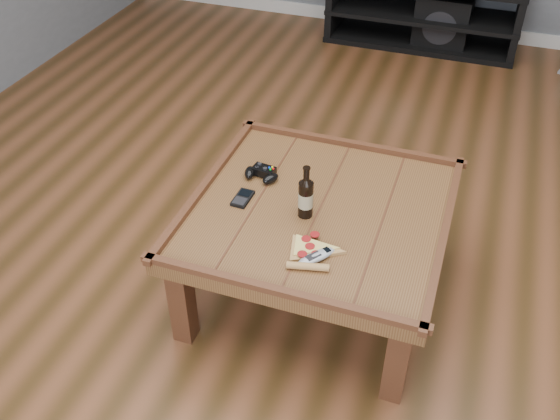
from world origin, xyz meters
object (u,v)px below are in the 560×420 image
(media_console, at_px, (423,12))
(game_controller, at_px, (262,173))
(pizza_slice, at_px, (310,251))
(smartphone, at_px, (243,198))
(remote_control, at_px, (316,256))
(coffee_table, at_px, (319,220))
(beer_bottle, at_px, (306,196))
(subwoofer, at_px, (444,19))

(media_console, relative_size, game_controller, 8.45)
(pizza_slice, bearing_deg, smartphone, 135.43)
(remote_control, bearing_deg, game_controller, 168.94)
(coffee_table, bearing_deg, beer_bottle, -128.06)
(coffee_table, bearing_deg, pizza_slice, -81.59)
(beer_bottle, bearing_deg, game_controller, 144.32)
(game_controller, bearing_deg, remote_control, -40.81)
(coffee_table, bearing_deg, subwoofer, 86.94)
(media_console, relative_size, beer_bottle, 6.23)
(media_console, xyz_separation_m, smartphone, (-0.31, -2.79, 0.21))
(smartphone, relative_size, remote_control, 0.71)
(coffee_table, relative_size, beer_bottle, 4.59)
(beer_bottle, bearing_deg, coffee_table, 51.94)
(beer_bottle, height_order, subwoofer, beer_bottle)
(game_controller, bearing_deg, subwoofer, 88.09)
(game_controller, bearing_deg, media_console, 91.12)
(coffee_table, distance_m, pizza_slice, 0.27)
(media_console, height_order, game_controller, media_console)
(coffee_table, relative_size, media_console, 0.74)
(coffee_table, bearing_deg, game_controller, 156.88)
(media_console, bearing_deg, beer_bottle, -90.86)
(beer_bottle, relative_size, smartphone, 1.95)
(media_console, bearing_deg, game_controller, -96.30)
(pizza_slice, relative_size, subwoofer, 0.74)
(game_controller, xyz_separation_m, pizza_slice, (0.33, -0.38, -0.01))
(coffee_table, height_order, pizza_slice, pizza_slice)
(game_controller, height_order, smartphone, game_controller)
(beer_bottle, distance_m, smartphone, 0.28)
(coffee_table, xyz_separation_m, smartphone, (-0.31, -0.04, 0.07))
(game_controller, height_order, subwoofer, game_controller)
(coffee_table, relative_size, smartphone, 8.94)
(remote_control, bearing_deg, smartphone, -174.73)
(pizza_slice, xyz_separation_m, smartphone, (-0.35, 0.21, -0.00))
(remote_control, bearing_deg, media_console, 128.49)
(beer_bottle, distance_m, pizza_slice, 0.23)
(beer_bottle, bearing_deg, subwoofer, 86.15)
(game_controller, bearing_deg, smartphone, -88.92)
(game_controller, distance_m, remote_control, 0.54)
(coffee_table, relative_size, game_controller, 6.22)
(beer_bottle, height_order, smartphone, beer_bottle)
(game_controller, distance_m, subwoofer, 2.72)
(media_console, xyz_separation_m, remote_control, (0.07, -3.03, 0.22))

